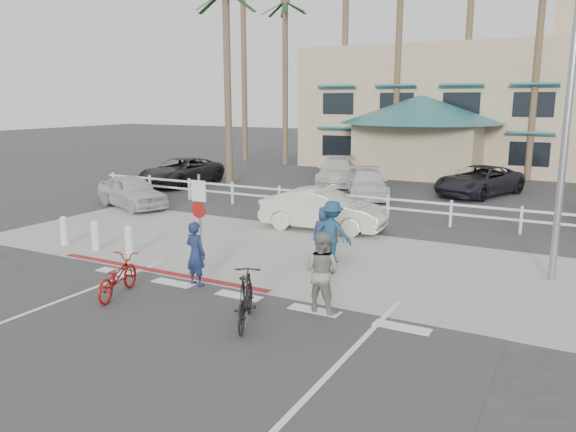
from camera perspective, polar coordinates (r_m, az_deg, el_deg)
The scene contains 33 objects.
ground at distance 13.13m, azimuth -6.46°, elevation -8.90°, with size 140.00×140.00×0.00m, color #333335.
bike_path at distance 11.67m, azimuth -12.17°, elevation -11.82°, with size 12.00×16.00×0.01m, color #333335.
sidewalk_plaza at distance 16.83m, azimuth 2.29°, elevation -4.13°, with size 22.00×7.00×0.01m, color gray.
cross_street at distance 20.39m, azimuth 7.23°, elevation -1.38°, with size 40.00×5.00×0.01m, color #333335.
parking_lot at distance 29.30m, azimuth 13.96°, elevation 2.40°, with size 50.00×16.00×0.01m, color #333335.
curb_red at distance 15.79m, azimuth -13.00°, elevation -5.50°, with size 7.00×0.25×0.02m, color maroon.
rail_fence at distance 21.97m, azimuth 10.36°, elevation 0.80°, with size 29.40×0.16×1.00m, color silver, non-canonical shape.
building at distance 41.38m, azimuth 21.76°, elevation 12.43°, with size 28.00×16.00×11.30m, color tan, non-canonical shape.
sign_post at distance 15.75m, azimuth -8.93°, elevation 0.03°, with size 0.50×0.10×2.90m, color gray, non-canonical shape.
bollard_0 at distance 17.42m, azimuth -15.81°, elevation -2.43°, with size 0.26×0.26×0.95m, color silver, non-canonical shape.
bollard_1 at distance 18.40m, azimuth -18.96°, elevation -1.88°, with size 0.26×0.26×0.95m, color silver, non-canonical shape.
bollard_2 at distance 19.43m, azimuth -21.78°, elevation -1.38°, with size 0.26×0.26×0.95m, color silver, non-canonical shape.
streetlight_0 at distance 15.57m, azimuth 26.63°, elevation 10.12°, with size 0.60×2.00×9.00m, color gray, non-canonical shape.
palm_0 at distance 42.90m, azimuth -4.50°, elevation 15.64°, with size 4.00×4.00×15.00m, color black, non-canonical shape.
palm_1 at distance 39.95m, azimuth -0.29°, elevation 14.52°, with size 4.00×4.00×13.00m, color black, non-canonical shape.
palm_2 at distance 39.22m, azimuth 5.81°, elevation 16.71°, with size 4.00×4.00×16.00m, color black, non-canonical shape.
palm_3 at distance 36.83m, azimuth 11.12°, elevation 15.31°, with size 4.00×4.00×14.00m, color black, non-canonical shape.
palm_4 at distance 36.85m, azimuth 17.81°, elevation 15.76°, with size 4.00×4.00×15.00m, color black, non-canonical shape.
palm_5 at distance 35.24m, azimuth 23.98°, elevation 13.89°, with size 4.00×4.00×13.00m, color black, non-canonical shape.
palm_10 at distance 30.34m, azimuth -6.18°, elevation 14.36°, with size 4.00×4.00×12.00m, color black, non-canonical shape.
bike_red at distance 14.03m, azimuth -16.95°, elevation -5.92°, with size 0.64×1.82×0.96m, color #98110A.
rider_red at distance 14.26m, azimuth -9.36°, elevation -3.80°, with size 0.60×0.40×1.65m, color #19244A.
bike_black at distance 11.80m, azimuth -4.34°, elevation -8.29°, with size 0.54×1.92×1.16m, color black.
rider_black at distance 12.41m, azimuth 3.44°, elevation -5.66°, with size 0.88×0.69×1.81m, color gray.
pedestrian_a at distance 16.04m, azimuth 4.48°, elevation -1.64°, with size 1.17×0.67×1.81m, color navy.
pedestrian_child at distance 16.22m, azimuth 4.44°, elevation -2.49°, with size 0.74×0.31×1.26m, color #9C9991.
pedestrian_b at distance 16.45m, azimuth 3.75°, elevation -1.70°, with size 0.77×0.50×1.58m, color navy.
car_white_sedan at distance 20.10m, azimuth 3.56°, elevation 0.63°, with size 1.56×4.47×1.47m, color beige.
car_red_compact at distance 25.17m, azimuth -15.58°, elevation 2.40°, with size 1.64×4.09×1.39m, color silver.
lot_car_0 at distance 31.16m, azimuth -10.82°, elevation 4.45°, with size 2.44×5.29×1.47m, color black.
lot_car_1 at distance 27.19m, azimuth 8.08°, elevation 3.28°, with size 1.79×4.41×1.28m, color silver.
lot_car_4 at distance 31.03m, azimuth 4.99°, elevation 4.53°, with size 1.98×4.88×1.42m, color silver.
lot_car_5 at distance 28.86m, azimuth 18.83°, elevation 3.41°, with size 2.38×5.17×1.44m, color black.
Camera 1 is at (7.06, -10.05, 4.64)m, focal length 35.00 mm.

